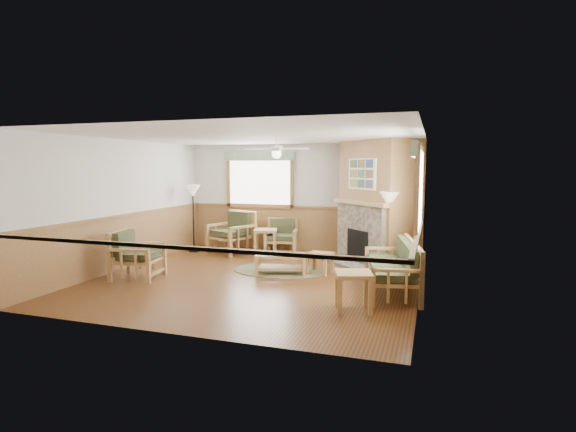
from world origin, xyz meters
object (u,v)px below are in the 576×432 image
(armchair_back_left, at_px, (231,232))
(armchair_back_right, at_px, (281,236))
(end_table_chairs, at_px, (266,242))
(armchair_left, at_px, (138,255))
(coffee_table, at_px, (281,264))
(floor_lamp_right, at_px, (388,233))
(footstool, at_px, (319,263))
(end_table_sofa, at_px, (353,291))
(sofa, at_px, (391,267))
(floor_lamp_left, at_px, (193,218))

(armchair_back_left, relative_size, armchair_back_right, 1.19)
(end_table_chairs, bearing_deg, armchair_back_left, -173.77)
(armchair_back_left, relative_size, end_table_chairs, 1.66)
(armchair_left, bearing_deg, coffee_table, -75.65)
(armchair_back_left, xyz_separation_m, floor_lamp_right, (3.94, -1.07, 0.31))
(armchair_back_right, bearing_deg, floor_lamp_right, -38.36)
(end_table_chairs, xyz_separation_m, floor_lamp_right, (3.06, -1.16, 0.52))
(end_table_chairs, distance_m, footstool, 2.34)
(armchair_back_left, distance_m, armchair_back_right, 1.26)
(footstool, bearing_deg, end_table_sofa, -63.70)
(footstool, bearing_deg, coffee_table, -159.58)
(armchair_back_right, xyz_separation_m, end_table_sofa, (2.45, -3.85, -0.13))
(end_table_chairs, relative_size, floor_lamp_right, 0.37)
(armchair_back_left, bearing_deg, armchair_back_right, 34.76)
(end_table_sofa, xyz_separation_m, floor_lamp_right, (0.26, 2.51, 0.53))
(armchair_back_left, height_order, footstool, armchair_back_left)
(armchair_left, distance_m, footstool, 3.55)
(sofa, bearing_deg, armchair_back_left, -131.06)
(armchair_back_right, height_order, end_table_chairs, armchair_back_right)
(footstool, distance_m, floor_lamp_right, 1.50)
(armchair_left, relative_size, end_table_sofa, 1.56)
(end_table_chairs, height_order, floor_lamp_right, floor_lamp_right)
(coffee_table, height_order, end_table_sofa, end_table_sofa)
(floor_lamp_left, bearing_deg, coffee_table, -28.68)
(coffee_table, relative_size, end_table_chairs, 1.63)
(armchair_back_right, bearing_deg, floor_lamp_left, 179.03)
(end_table_sofa, bearing_deg, end_table_chairs, 127.30)
(sofa, xyz_separation_m, end_table_sofa, (-0.43, -1.21, -0.15))
(sofa, bearing_deg, floor_lamp_right, 176.65)
(end_table_chairs, bearing_deg, floor_lamp_left, -172.09)
(floor_lamp_right, bearing_deg, armchair_back_right, 153.71)
(armchair_back_right, relative_size, coffee_table, 0.85)
(end_table_chairs, height_order, floor_lamp_left, floor_lamp_left)
(armchair_left, xyz_separation_m, end_table_chairs, (1.48, 3.00, -0.15))
(armchair_back_left, relative_size, armchair_left, 1.11)
(footstool, bearing_deg, end_table_chairs, 138.47)
(armchair_left, distance_m, floor_lamp_left, 2.80)
(sofa, distance_m, end_table_chairs, 4.07)
(end_table_sofa, bearing_deg, coffee_table, 133.78)
(end_table_chairs, distance_m, floor_lamp_right, 3.31)
(armchair_back_left, xyz_separation_m, footstool, (2.63, -1.45, -0.30))
(armchair_left, relative_size, end_table_chairs, 1.49)
(coffee_table, xyz_separation_m, end_table_sofa, (1.78, -1.86, 0.09))
(armchair_left, bearing_deg, armchair_back_right, -40.88)
(coffee_table, relative_size, floor_lamp_right, 0.61)
(sofa, height_order, coffee_table, sofa)
(end_table_sofa, bearing_deg, floor_lamp_right, 84.15)
(footstool, bearing_deg, floor_lamp_left, 160.16)
(end_table_chairs, bearing_deg, armchair_left, -116.22)
(armchair_back_right, height_order, floor_lamp_left, floor_lamp_left)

